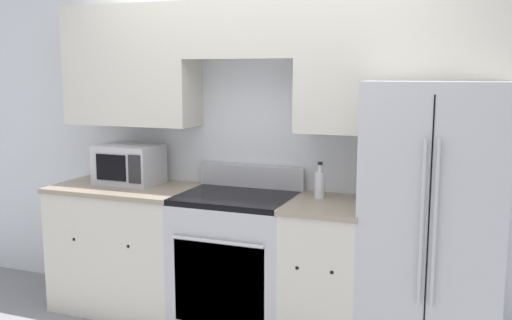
# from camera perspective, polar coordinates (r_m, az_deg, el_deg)

# --- Properties ---
(wall_back) EXTENTS (8.00, 0.39, 2.60)m
(wall_back) POSITION_cam_1_polar(r_m,az_deg,el_deg) (4.02, 1.53, 5.08)
(wall_back) COLOR silver
(wall_back) RESTS_ON ground_plane
(lower_cabinets_left) EXTENTS (1.03, 0.64, 0.94)m
(lower_cabinets_left) POSITION_cam_1_polar(r_m,az_deg,el_deg) (4.44, -12.85, -8.41)
(lower_cabinets_left) COLOR beige
(lower_cabinets_left) RESTS_ON ground_plane
(lower_cabinets_right) EXTENTS (0.51, 0.64, 0.94)m
(lower_cabinets_right) POSITION_cam_1_polar(r_m,az_deg,el_deg) (3.84, 7.05, -11.04)
(lower_cabinets_right) COLOR beige
(lower_cabinets_right) RESTS_ON ground_plane
(oven_range) EXTENTS (0.80, 0.65, 1.10)m
(oven_range) POSITION_cam_1_polar(r_m,az_deg,el_deg) (4.03, -1.94, -9.95)
(oven_range) COLOR #B7B7BC
(oven_range) RESTS_ON ground_plane
(refrigerator) EXTENTS (0.81, 0.78, 1.72)m
(refrigerator) POSITION_cam_1_polar(r_m,az_deg,el_deg) (3.69, 17.27, -5.86)
(refrigerator) COLOR #B7B7BC
(refrigerator) RESTS_ON ground_plane
(microwave) EXTENTS (0.45, 0.35, 0.29)m
(microwave) POSITION_cam_1_polar(r_m,az_deg,el_deg) (4.37, -12.57, -0.42)
(microwave) COLOR #B7B7BC
(microwave) RESTS_ON lower_cabinets_left
(bottle) EXTENTS (0.07, 0.07, 0.24)m
(bottle) POSITION_cam_1_polar(r_m,az_deg,el_deg) (3.81, 6.41, -2.38)
(bottle) COLOR silver
(bottle) RESTS_ON lower_cabinets_right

